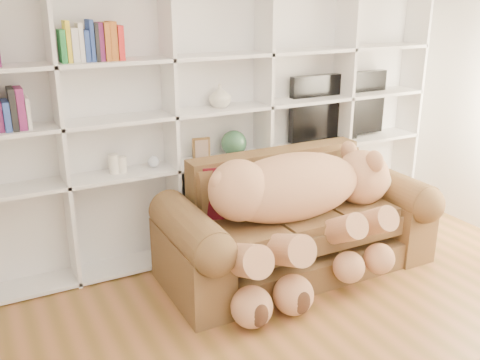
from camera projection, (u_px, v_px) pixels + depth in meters
wall_back at (209, 100)px, 4.73m from camera, size 5.00×0.02×2.70m
bookshelf at (190, 110)px, 4.52m from camera, size 4.43×0.35×2.40m
sofa at (295, 228)px, 4.53m from camera, size 2.28×0.98×0.96m
teddy_bear at (299, 202)px, 4.22m from camera, size 1.82×0.97×1.06m
throw_pillow at (230, 194)px, 4.31m from camera, size 0.50×0.38×0.46m
tv at (338, 107)px, 5.24m from camera, size 1.10×0.18×0.65m
picture_frame at (201, 149)px, 4.61m from camera, size 0.16×0.05×0.19m
green_vase at (234, 143)px, 4.75m from camera, size 0.23×0.23×0.23m
figurine_tall at (114, 164)px, 4.29m from camera, size 0.09×0.09×0.16m
figurine_short at (122, 164)px, 4.32m from camera, size 0.09×0.09×0.13m
snow_globe at (154, 162)px, 4.44m from camera, size 0.10×0.10×0.10m
shelf_vase at (220, 96)px, 4.55m from camera, size 0.19×0.19×0.20m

